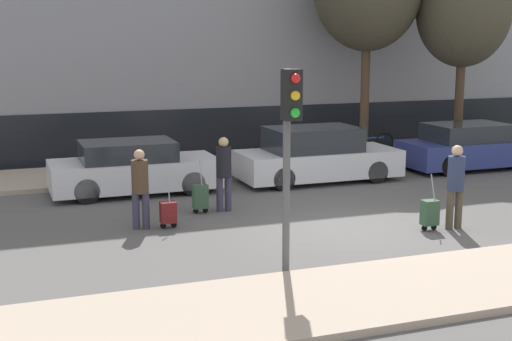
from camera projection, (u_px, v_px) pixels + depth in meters
The scene contains 15 objects.
ground_plane at pixel (352, 226), 14.72m from camera, with size 80.00×80.00×0.00m, color #565451.
sidewalk_near at pixel (463, 281), 11.26m from camera, with size 28.00×2.50×0.12m.
sidewalk_far at pixel (241, 166), 21.17m from camera, with size 28.00×3.00×0.12m.
parked_car_0 at pixel (133, 168), 17.74m from camera, with size 4.13×1.75×1.32m.
parked_car_1 at pixel (316, 156), 19.20m from camera, with size 4.35×1.79×1.47m.
parked_car_2 at pixel (469, 147), 21.06m from camera, with size 4.19×1.80×1.34m.
pedestrian_left at pixel (140, 184), 14.36m from camera, with size 0.34×0.34×1.64m.
trolley_left at pixel (168, 212), 14.52m from camera, with size 0.34×0.29×1.09m.
pedestrian_center at pixel (224, 169), 15.82m from camera, with size 0.35×0.34×1.68m.
trolley_center at pixel (200, 196), 15.74m from camera, with size 0.34×0.29×1.19m.
pedestrian_right at pixel (456, 182), 14.36m from camera, with size 0.35×0.34×1.72m.
trolley_right at pixel (430, 213), 14.33m from camera, with size 0.34×0.29×1.17m.
traffic_light at pixel (290, 130), 11.28m from camera, with size 0.28×0.47×3.37m.
parked_bicycle at pixel (370, 144), 22.70m from camera, with size 1.77×0.06×0.96m.
bare_tree_near_crossing at pixel (464, 10), 21.87m from camera, with size 2.92×2.92×6.36m.
Camera 1 is at (-6.78, -12.69, 3.87)m, focal length 50.00 mm.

